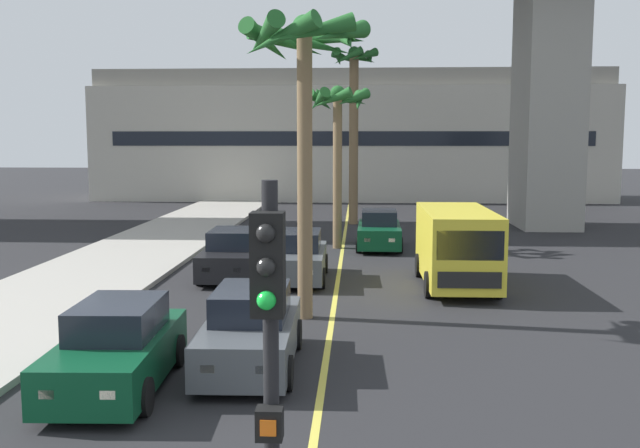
% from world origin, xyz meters
% --- Properties ---
extents(lane_stripe_center, '(0.14, 56.00, 0.01)m').
position_xyz_m(lane_stripe_center, '(0.00, 24.00, 0.00)').
color(lane_stripe_center, '#DBCC4C').
rests_on(lane_stripe_center, ground).
extents(pier_building_backdrop, '(37.16, 8.04, 9.34)m').
position_xyz_m(pier_building_backdrop, '(0.00, 55.97, 4.61)').
color(pier_building_backdrop, beige).
rests_on(pier_building_backdrop, ground).
extents(car_queue_front, '(1.90, 4.13, 1.56)m').
position_xyz_m(car_queue_front, '(-1.46, 15.70, 0.72)').
color(car_queue_front, '#4C5156').
rests_on(car_queue_front, ground).
extents(car_queue_second, '(1.90, 4.13, 1.56)m').
position_xyz_m(car_queue_second, '(1.49, 31.26, 0.72)').
color(car_queue_second, '#0C4728').
rests_on(car_queue_second, ground).
extents(car_queue_third, '(1.96, 4.16, 1.56)m').
position_xyz_m(car_queue_third, '(-3.69, 14.38, 0.72)').
color(car_queue_third, '#0C4728').
rests_on(car_queue_third, ground).
extents(car_queue_fourth, '(1.88, 4.12, 1.56)m').
position_xyz_m(car_queue_fourth, '(-1.28, 24.48, 0.72)').
color(car_queue_fourth, '#4C5156').
rests_on(car_queue_fourth, ground).
extents(car_queue_fifth, '(1.90, 4.13, 1.56)m').
position_xyz_m(car_queue_fifth, '(-3.43, 24.76, 0.72)').
color(car_queue_fifth, black).
rests_on(car_queue_fifth, ground).
extents(delivery_van, '(2.18, 5.26, 2.36)m').
position_xyz_m(delivery_van, '(3.61, 23.64, 1.29)').
color(delivery_van, yellow).
rests_on(delivery_van, ground).
extents(traffic_light_median_near, '(0.24, 0.37, 4.20)m').
position_xyz_m(traffic_light_median_near, '(0.00, 7.16, 2.71)').
color(traffic_light_median_near, black).
rests_on(traffic_light_median_near, ground).
extents(palm_tree_near_median, '(3.21, 3.21, 7.45)m').
position_xyz_m(palm_tree_near_median, '(-0.67, 19.65, 6.20)').
color(palm_tree_near_median, brown).
rests_on(palm_tree_near_median, ground).
extents(palm_tree_mid_median, '(2.54, 2.64, 9.19)m').
position_xyz_m(palm_tree_mid_median, '(0.38, 39.63, 6.55)').
color(palm_tree_mid_median, brown).
rests_on(palm_tree_mid_median, ground).
extents(palm_tree_far_median, '(2.70, 2.70, 6.60)m').
position_xyz_m(palm_tree_far_median, '(-0.22, 31.20, 5.30)').
color(palm_tree_far_median, brown).
rests_on(palm_tree_far_median, ground).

